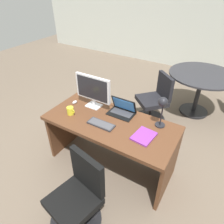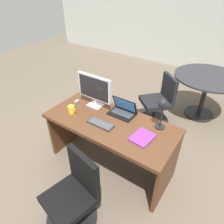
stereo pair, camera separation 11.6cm
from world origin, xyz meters
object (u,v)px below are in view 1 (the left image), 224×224
at_px(desk_lamp, 162,106).
at_px(coffee_mug, 70,111).
at_px(meeting_table, 201,84).
at_px(office_chair, 78,200).
at_px(meeting_chair_near, 154,103).
at_px(laptop, 123,108).
at_px(keyboard, 101,124).
at_px(monitor, 93,89).
at_px(mouse, 75,102).
at_px(desk, 112,132).
at_px(book, 144,136).

bearing_deg(desk_lamp, coffee_mug, -161.98).
distance_m(desk_lamp, meeting_table, 1.82).
bearing_deg(office_chair, meeting_chair_near, 90.40).
xyz_separation_m(laptop, office_chair, (0.09, -1.09, -0.49)).
xyz_separation_m(keyboard, meeting_table, (0.77, 2.09, -0.16)).
bearing_deg(monitor, desk_lamp, 2.25).
relative_size(laptop, mouse, 4.12).
distance_m(desk, book, 0.52).
height_order(laptop, coffee_mug, laptop).
bearing_deg(keyboard, monitor, 136.99).
bearing_deg(book, laptop, 145.61).
height_order(desk, desk_lamp, desk_lamp).
distance_m(desk, laptop, 0.34).
distance_m(desk, meeting_table, 2.06).
bearing_deg(meeting_table, meeting_chair_near, -132.28).
height_order(keyboard, meeting_chair_near, meeting_chair_near).
height_order(office_chair, meeting_table, office_chair).
bearing_deg(desk_lamp, laptop, 176.49).
bearing_deg(laptop, desk_lamp, -3.51).
relative_size(monitor, book, 1.79).
relative_size(mouse, meeting_chair_near, 0.09).
distance_m(office_chair, meeting_chair_near, 2.16).
relative_size(book, meeting_table, 0.25).
bearing_deg(meeting_table, office_chair, -101.72).
xyz_separation_m(coffee_mug, meeting_table, (1.23, 2.11, -0.20)).
bearing_deg(desk, book, -11.01).
relative_size(desk_lamp, meeting_table, 0.34).
xyz_separation_m(desk_lamp, book, (-0.08, -0.27, -0.28)).
xyz_separation_m(laptop, keyboard, (-0.09, -0.37, -0.05)).
xyz_separation_m(monitor, keyboard, (0.32, -0.30, -0.25)).
relative_size(keyboard, coffee_mug, 2.93).
bearing_deg(keyboard, desk, 69.01).
bearing_deg(desk_lamp, meeting_chair_near, 112.02).
relative_size(mouse, coffee_mug, 0.71).
relative_size(mouse, meeting_table, 0.07).
relative_size(monitor, meeting_table, 0.44).
xyz_separation_m(desk_lamp, meeting_table, (0.16, 1.76, -0.44)).
height_order(mouse, meeting_chair_near, meeting_chair_near).
height_order(desk_lamp, coffee_mug, desk_lamp).
height_order(desk, meeting_table, meeting_table).
height_order(mouse, desk_lamp, desk_lamp).
distance_m(desk, coffee_mug, 0.61).
distance_m(desk, monitor, 0.61).
xyz_separation_m(desk, office_chair, (0.12, -0.88, -0.23)).
bearing_deg(book, meeting_table, 83.38).
xyz_separation_m(laptop, desk_lamp, (0.52, -0.03, 0.23)).
bearing_deg(meeting_table, monitor, -121.14).
distance_m(desk, mouse, 0.69).
bearing_deg(desk, monitor, 160.00).
relative_size(desk, laptop, 4.89).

